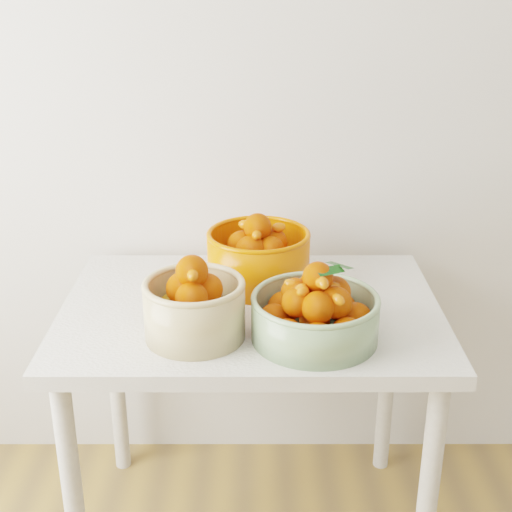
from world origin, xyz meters
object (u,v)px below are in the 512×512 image
object	(u,v)px
table	(251,337)
bowl_cream	(194,307)
bowl_orange	(258,256)
bowl_green	(316,313)

from	to	relation	value
table	bowl_cream	distance (m)	0.28
table	bowl_orange	size ratio (longest dim) A/B	2.63
table	bowl_green	distance (m)	0.29
bowl_orange	table	bearing A→B (deg)	-97.86
table	bowl_green	size ratio (longest dim) A/B	3.04
bowl_green	bowl_orange	size ratio (longest dim) A/B	0.86
table	bowl_green	world-z (taller)	bowl_green
bowl_cream	bowl_orange	distance (m)	0.35
bowl_cream	bowl_orange	bearing A→B (deg)	63.42
table	bowl_orange	world-z (taller)	bowl_orange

